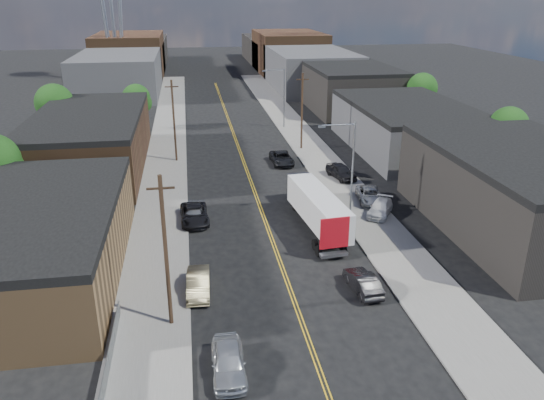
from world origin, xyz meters
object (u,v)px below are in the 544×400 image
object	(u,v)px
semi_truck	(314,204)
car_right_oncoming	(363,282)
car_left_d	(194,215)
car_left_a	(228,362)
car_right_lot_c	(341,171)
car_left_b	(198,284)
car_left_c	(194,214)
car_right_lot_a	(370,195)
car_ahead_truck	(282,158)
car_right_lot_b	(380,208)

from	to	relation	value
semi_truck	car_right_oncoming	bearing A→B (deg)	-91.83
car_left_d	car_right_oncoming	world-z (taller)	car_right_oncoming
semi_truck	car_left_a	xyz separation A→B (m)	(-9.19, -18.72, -1.27)
car_left_d	semi_truck	bearing A→B (deg)	-5.17
car_left_a	car_right_lot_c	distance (m)	33.99
car_left_a	car_right_oncoming	bearing A→B (deg)	36.35
car_left_b	car_left_d	bearing A→B (deg)	92.25
car_left_c	car_right_oncoming	size ratio (longest dim) A/B	1.26
car_left_a	car_right_lot_c	world-z (taller)	car_right_lot_c
car_right_oncoming	car_right_lot_c	xyz separation A→B (m)	(5.06, 23.29, 0.25)
car_left_d	car_right_oncoming	xyz separation A→B (m)	(11.40, -13.97, 0.04)
semi_truck	car_left_b	xyz separation A→B (m)	(-10.59, -10.00, -1.32)
car_right_lot_a	car_ahead_truck	size ratio (longest dim) A/B	0.93
car_right_lot_c	car_left_a	bearing A→B (deg)	-129.46
car_left_c	car_right_lot_c	bearing A→B (deg)	27.40
car_right_lot_c	car_right_lot_b	bearing A→B (deg)	-99.22
car_left_d	car_right_lot_a	bearing A→B (deg)	14.38
car_left_a	car_ahead_truck	size ratio (longest dim) A/B	0.88
car_right_lot_a	car_right_lot_c	world-z (taller)	car_right_lot_c
car_left_c	car_right_lot_c	xyz separation A→B (m)	(16.46, 9.32, 0.21)
car_right_lot_b	car_ahead_truck	world-z (taller)	car_ahead_truck
car_ahead_truck	car_left_d	bearing A→B (deg)	-125.91
semi_truck	car_right_lot_c	size ratio (longest dim) A/B	2.97
semi_truck	car_left_a	distance (m)	20.89
car_right_oncoming	car_right_lot_a	xyz separation A→B (m)	(5.90, 15.97, 0.12)
car_left_b	car_right_lot_c	distance (m)	27.27
semi_truck	car_right_oncoming	distance (m)	11.64
car_left_a	car_left_b	bearing A→B (deg)	99.76
car_right_lot_a	car_left_d	bearing A→B (deg)	-164.95
semi_truck	car_right_lot_a	distance (m)	8.14
car_left_c	car_left_d	world-z (taller)	car_left_c
car_right_lot_b	car_ahead_truck	bearing A→B (deg)	141.76
car_left_c	car_left_b	bearing A→B (deg)	-92.11
car_left_d	car_right_lot_c	bearing A→B (deg)	37.30
car_right_lot_b	car_right_lot_c	bearing A→B (deg)	125.77
semi_truck	car_left_b	bearing A→B (deg)	-142.50
car_left_b	car_right_oncoming	world-z (taller)	car_left_b
car_right_lot_b	car_right_lot_c	distance (m)	10.70
car_right_oncoming	car_right_lot_c	world-z (taller)	car_right_lot_c
car_right_oncoming	car_right_lot_c	bearing A→B (deg)	-106.99
car_right_lot_a	car_ahead_truck	bearing A→B (deg)	123.04
car_left_d	car_right_lot_a	world-z (taller)	car_right_lot_a
car_left_a	car_ahead_truck	distance (m)	38.35
car_right_lot_b	semi_truck	bearing A→B (deg)	-138.86
car_right_lot_a	car_ahead_truck	xyz separation A→B (m)	(-6.40, 14.00, -0.10)
semi_truck	car_right_oncoming	xyz separation A→B (m)	(0.81, -11.53, -1.35)
car_left_c	car_right_oncoming	world-z (taller)	car_left_c
car_left_b	car_right_lot_b	size ratio (longest dim) A/B	1.00
semi_truck	car_left_a	world-z (taller)	semi_truck
car_left_b	car_right_oncoming	xyz separation A→B (m)	(11.40, -1.54, -0.03)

